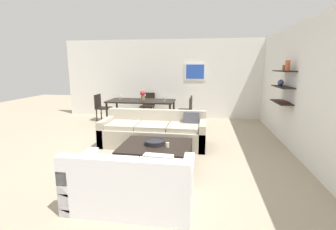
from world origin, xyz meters
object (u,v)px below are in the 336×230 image
Objects in this scene: wine_glass_right_far at (165,97)px; wine_glass_head at (145,95)px; dining_table at (141,102)px; centerpiece_vase at (143,95)px; loveseat_white at (132,184)px; coffee_table at (156,154)px; sofa_beige at (154,133)px; wine_glass_left_far at (120,96)px; wine_glass_right_near at (164,97)px; decorative_bowl at (155,142)px; dining_chair_left_far at (101,106)px; dining_chair_right_near at (186,111)px; dining_chair_head at (148,104)px; dining_chair_right_far at (188,108)px; candle_jar at (167,145)px.

wine_glass_head is at bearing 157.37° from wine_glass_right_far.
centerpiece_vase is at bearing 13.81° from dining_table.
loveseat_white reaches higher than coffee_table.
wine_glass_head reaches higher than coffee_table.
coffee_table is 3.34m from wine_glass_right_far.
wine_glass_left_far reaches higher than sofa_beige.
loveseat_white is at bearing -85.95° from wine_glass_right_far.
coffee_table is 3.10m from wine_glass_right_near.
decorative_bowl is 4.17m from dining_chair_left_far.
wine_glass_head is (-1.44, 0.65, 0.36)m from dining_chair_right_near.
dining_chair_right_near is 2.85× the size of centerpiece_vase.
dining_table is 0.78m from wine_glass_right_near.
dining_chair_head is 1.59m from dining_chair_left_far.
loveseat_white is 11.35× the size of wine_glass_right_far.
loveseat_white is 1.39m from coffee_table.
decorative_bowl is 3.35m from dining_chair_right_far.
wine_glass_right_far is at bearing -22.63° from wine_glass_head.
coffee_table is 4.22m from dining_chair_left_far.
dining_table is at bearing 112.57° from sofa_beige.
sofa_beige is at bearing -87.48° from wine_glass_right_far.
coffee_table is at bearing 88.46° from loveseat_white.
centerpiece_vase reaches higher than wine_glass_right_near.
dining_chair_head is (-0.00, 0.90, -0.18)m from dining_table.
candle_jar is at bearing -68.28° from centerpiece_vase.
dining_chair_head is 1.13m from wine_glass_left_far.
dining_table is 2.35× the size of dining_chair_right_near.
dining_table is 13.20× the size of wine_glass_left_far.
wine_glass_right_near is (-0.34, 2.98, 0.45)m from decorative_bowl.
wine_glass_head is 0.93m from wine_glass_right_near.
dining_table is 2.35× the size of dining_chair_left_far.
dining_chair_head is 0.59m from wine_glass_head.
wine_glass_head is 0.81m from wine_glass_left_far.
dining_chair_left_far is (-1.44, 0.22, -0.18)m from dining_table.
decorative_bowl is 3.30m from dining_table.
loveseat_white is at bearing -94.44° from dining_chair_right_far.
centerpiece_vase is (0.79, -0.11, 0.07)m from wine_glass_left_far.
centerpiece_vase reaches higher than dining_chair_right_far.
wine_glass_right_near is (-0.09, 1.89, 0.58)m from sofa_beige.
dining_chair_left_far reaches higher than loveseat_white.
centerpiece_vase is at bearing 108.64° from coffee_table.
loveseat_white is 1.41m from decorative_bowl.
wine_glass_head is at bearing 110.12° from candle_jar.
wine_glass_right_near is at bearing -10.93° from centerpiece_vase.
wine_glass_right_far reaches higher than dining_chair_right_near.
sofa_beige reaches higher than coffee_table.
wine_glass_head is 0.93× the size of wine_glass_right_near.
dining_chair_right_far is 0.78m from wine_glass_right_far.
dining_chair_right_near is at bearing -8.74° from dining_chair_left_far.
dining_chair_right_near is at bearing -8.15° from wine_glass_right_near.
decorative_bowl is 0.18× the size of dining_table.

